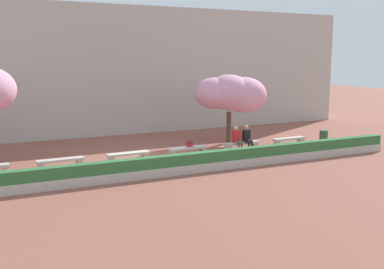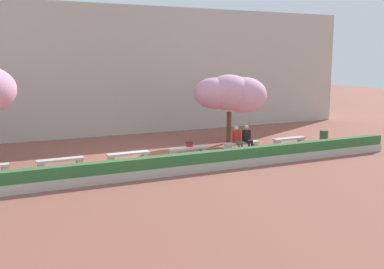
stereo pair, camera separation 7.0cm
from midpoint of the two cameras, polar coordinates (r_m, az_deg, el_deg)
name	(u,v)px [view 1 (the left image)]	position (r m, az deg, el deg)	size (l,w,h in m)	color
ground_plane	(159,159)	(20.78, -4.27, -3.15)	(100.00, 100.00, 0.00)	#8E5142
building_facade	(105,70)	(29.08, -11.09, 8.01)	(33.40, 4.00, 7.73)	#B7B2A8
stone_bench_near_west	(60,162)	(19.59, -16.46, -3.39)	(1.95, 0.49, 0.45)	#BCB7AD
stone_bench_center	(128,156)	(20.24, -8.18, -2.68)	(1.95, 0.49, 0.45)	#BCB7AD
stone_bench_near_east	(188,150)	(21.28, -0.58, -1.98)	(1.95, 0.49, 0.45)	#BCB7AD
stone_bench_east_end	(241,145)	(22.66, 6.20, -1.32)	(1.95, 0.49, 0.45)	#BCB7AD
stone_bench_far_east	(289,140)	(24.33, 12.13, -0.73)	(1.95, 0.49, 0.45)	#BCB7AD
person_seated_left	(237,138)	(22.40, 5.66, -0.42)	(0.51, 0.69, 1.29)	black
person_seated_right	(247,137)	(22.70, 6.93, -0.31)	(0.51, 0.68, 1.29)	black
handbag	(189,144)	(21.28, -0.42, -1.23)	(0.30, 0.15, 0.34)	#A3232D
cherry_tree_main	(231,94)	(24.53, 4.84, 5.20)	(3.96, 2.78, 3.74)	#513828
planter_hedge_foreground	(185,164)	(18.16, -1.04, -3.74)	(21.49, 0.50, 0.80)	#BCB7AD
trash_bin	(323,137)	(25.21, 16.28, -0.35)	(0.44, 0.44, 0.78)	#2D5133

